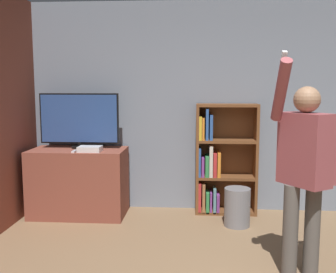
{
  "coord_description": "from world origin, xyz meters",
  "views": [
    {
      "loc": [
        -0.41,
        -2.25,
        1.62
      ],
      "look_at": [
        -0.68,
        1.71,
        1.11
      ],
      "focal_mm": 42.0,
      "sensor_mm": 36.0,
      "label": 1
    }
  ],
  "objects_px": {
    "person": "(304,164)",
    "waste_bin": "(237,207)",
    "game_console": "(90,149)",
    "television": "(79,120)",
    "bookshelf": "(219,162)"
  },
  "relations": [
    {
      "from": "person",
      "to": "waste_bin",
      "type": "height_order",
      "value": "person"
    },
    {
      "from": "game_console",
      "to": "person",
      "type": "distance_m",
      "value": 2.53
    },
    {
      "from": "game_console",
      "to": "person",
      "type": "height_order",
      "value": "person"
    },
    {
      "from": "television",
      "to": "bookshelf",
      "type": "height_order",
      "value": "television"
    },
    {
      "from": "person",
      "to": "television",
      "type": "bearing_deg",
      "value": -157.45
    },
    {
      "from": "bookshelf",
      "to": "game_console",
      "type": "bearing_deg",
      "value": -166.24
    },
    {
      "from": "television",
      "to": "waste_bin",
      "type": "distance_m",
      "value": 2.21
    },
    {
      "from": "television",
      "to": "person",
      "type": "distance_m",
      "value": 2.85
    },
    {
      "from": "bookshelf",
      "to": "waste_bin",
      "type": "bearing_deg",
      "value": -69.26
    },
    {
      "from": "game_console",
      "to": "television",
      "type": "bearing_deg",
      "value": 126.88
    },
    {
      "from": "game_console",
      "to": "bookshelf",
      "type": "xyz_separation_m",
      "value": [
        1.57,
        0.38,
        -0.21
      ]
    },
    {
      "from": "game_console",
      "to": "person",
      "type": "relative_size",
      "value": 0.14
    },
    {
      "from": "person",
      "to": "bookshelf",
      "type": "bearing_deg",
      "value": 165.47
    },
    {
      "from": "waste_bin",
      "to": "game_console",
      "type": "bearing_deg",
      "value": 176.8
    },
    {
      "from": "bookshelf",
      "to": "person",
      "type": "distance_m",
      "value": 1.82
    }
  ]
}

